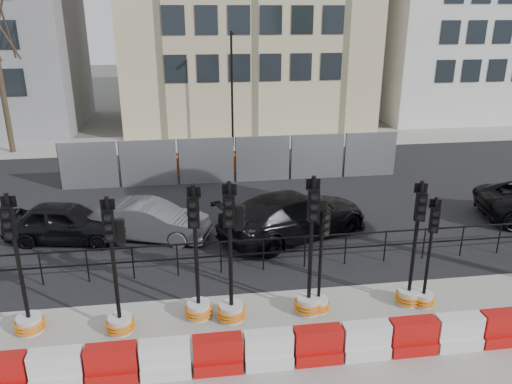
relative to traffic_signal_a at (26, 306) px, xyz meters
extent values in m
plane|color=#51514C|center=(5.77, 0.92, -0.71)|extent=(120.00, 120.00, 0.00)
cube|color=gray|center=(5.77, -2.08, -0.70)|extent=(40.00, 6.00, 0.02)
cube|color=black|center=(5.77, 7.92, -0.69)|extent=(40.00, 14.00, 0.03)
cube|color=gray|center=(5.77, 16.92, -0.70)|extent=(40.00, 4.00, 0.02)
cylinder|color=black|center=(-0.23, 2.12, -0.21)|extent=(0.04, 0.04, 1.00)
cylinder|color=black|center=(0.97, 2.12, -0.21)|extent=(0.04, 0.04, 1.00)
cylinder|color=black|center=(2.17, 2.12, -0.21)|extent=(0.04, 0.04, 1.00)
cylinder|color=black|center=(3.37, 2.12, -0.21)|extent=(0.04, 0.04, 1.00)
cylinder|color=black|center=(4.57, 2.12, -0.21)|extent=(0.04, 0.04, 1.00)
cylinder|color=black|center=(5.77, 2.12, -0.21)|extent=(0.04, 0.04, 1.00)
cylinder|color=black|center=(6.97, 2.12, -0.21)|extent=(0.04, 0.04, 1.00)
cylinder|color=black|center=(8.17, 2.12, -0.21)|extent=(0.04, 0.04, 1.00)
cylinder|color=black|center=(9.37, 2.12, -0.21)|extent=(0.04, 0.04, 1.00)
cylinder|color=black|center=(10.57, 2.12, -0.21)|extent=(0.04, 0.04, 1.00)
cylinder|color=black|center=(11.77, 2.12, -0.21)|extent=(0.04, 0.04, 1.00)
cylinder|color=black|center=(12.97, 2.12, -0.21)|extent=(0.04, 0.04, 1.00)
cube|color=black|center=(5.77, 2.12, 0.27)|extent=(18.00, 0.04, 0.04)
cube|color=black|center=(5.77, 2.12, -0.16)|extent=(18.00, 0.04, 0.04)
cube|color=#93969C|center=(-0.23, 9.92, 0.29)|extent=(2.30, 0.05, 2.00)
cylinder|color=black|center=(-1.38, 9.92, 0.29)|extent=(0.05, 0.05, 2.00)
cube|color=#93969C|center=(2.17, 9.92, 0.29)|extent=(2.30, 0.05, 2.00)
cylinder|color=black|center=(1.02, 9.92, 0.29)|extent=(0.05, 0.05, 2.00)
cube|color=#93969C|center=(4.57, 9.92, 0.29)|extent=(2.30, 0.05, 2.00)
cylinder|color=black|center=(3.42, 9.92, 0.29)|extent=(0.05, 0.05, 2.00)
cube|color=#93969C|center=(6.97, 9.92, 0.29)|extent=(2.30, 0.05, 2.00)
cylinder|color=black|center=(5.82, 9.92, 0.29)|extent=(0.05, 0.05, 2.00)
cube|color=#93969C|center=(9.37, 9.92, 0.29)|extent=(2.30, 0.05, 2.00)
cylinder|color=black|center=(8.22, 9.92, 0.29)|extent=(0.05, 0.05, 2.00)
cube|color=#93969C|center=(11.77, 9.92, 0.29)|extent=(2.30, 0.05, 2.00)
cylinder|color=black|center=(10.62, 9.92, 0.29)|extent=(0.05, 0.05, 2.00)
cube|color=#ED450F|center=(1.77, 11.42, -0.31)|extent=(1.00, 0.40, 0.80)
cube|color=#ED450F|center=(3.77, 11.42, -0.31)|extent=(1.00, 0.40, 0.80)
cube|color=#ED450F|center=(5.77, 11.42, -0.31)|extent=(1.00, 0.40, 0.80)
cube|color=#ED450F|center=(7.77, 11.42, -0.31)|extent=(1.00, 0.40, 0.80)
cube|color=#ED450F|center=(9.77, 11.42, -0.31)|extent=(1.00, 0.40, 0.80)
cube|color=#ED450F|center=(11.77, 11.42, -0.31)|extent=(1.00, 0.40, 0.80)
cylinder|color=black|center=(6.27, 15.92, 2.29)|extent=(0.12, 0.12, 6.00)
cube|color=black|center=(6.27, 15.67, 5.19)|extent=(0.12, 0.50, 0.12)
cylinder|color=#473828|center=(-5.23, 16.42, 2.44)|extent=(0.28, 0.28, 6.30)
cube|color=#B4120E|center=(-0.01, -1.88, -0.56)|extent=(1.00, 0.50, 0.30)
cube|color=white|center=(1.04, -1.88, -0.56)|extent=(1.00, 0.50, 0.30)
cube|color=white|center=(1.04, -1.88, -0.16)|extent=(1.00, 0.35, 0.50)
cube|color=#B4120E|center=(2.09, -1.88, -0.56)|extent=(1.00, 0.50, 0.30)
cube|color=#B4120E|center=(2.09, -1.88, -0.16)|extent=(1.00, 0.35, 0.50)
cube|color=white|center=(3.14, -1.88, -0.56)|extent=(1.00, 0.50, 0.30)
cube|color=white|center=(3.14, -1.88, -0.16)|extent=(1.00, 0.35, 0.50)
cube|color=#B4120E|center=(4.19, -1.88, -0.56)|extent=(1.00, 0.50, 0.30)
cube|color=#B4120E|center=(4.19, -1.88, -0.16)|extent=(1.00, 0.35, 0.50)
cube|color=white|center=(5.24, -1.88, -0.56)|extent=(1.00, 0.50, 0.30)
cube|color=white|center=(5.24, -1.88, -0.16)|extent=(1.00, 0.35, 0.50)
cube|color=#B4120E|center=(6.29, -1.88, -0.56)|extent=(1.00, 0.50, 0.30)
cube|color=#B4120E|center=(6.29, -1.88, -0.16)|extent=(1.00, 0.35, 0.50)
cube|color=white|center=(7.34, -1.88, -0.56)|extent=(1.00, 0.50, 0.30)
cube|color=white|center=(7.34, -1.88, -0.16)|extent=(1.00, 0.35, 0.50)
cube|color=#B4120E|center=(8.39, -1.88, -0.56)|extent=(1.00, 0.50, 0.30)
cube|color=#B4120E|center=(8.39, -1.88, -0.16)|extent=(1.00, 0.35, 0.50)
cube|color=white|center=(9.44, -1.88, -0.56)|extent=(1.00, 0.50, 0.30)
cube|color=white|center=(9.44, -1.88, -0.16)|extent=(1.00, 0.35, 0.50)
cube|color=#B4120E|center=(10.49, -1.88, -0.56)|extent=(1.00, 0.50, 0.30)
cube|color=#B4120E|center=(10.49, -1.88, -0.16)|extent=(1.00, 0.35, 0.50)
cylinder|color=silver|center=(0.00, 0.01, -0.50)|extent=(0.56, 0.56, 0.41)
torus|color=orange|center=(0.00, 0.01, -0.58)|extent=(0.67, 0.67, 0.05)
torus|color=orange|center=(0.00, 0.01, -0.50)|extent=(0.67, 0.67, 0.05)
torus|color=orange|center=(0.00, 0.01, -0.42)|extent=(0.67, 0.67, 0.05)
cylinder|color=black|center=(0.00, 0.01, 1.16)|extent=(0.09, 0.09, 3.11)
cube|color=black|center=(0.00, -0.11, 2.09)|extent=(0.25, 0.15, 0.73)
cylinder|color=black|center=(-0.01, -0.19, 1.86)|extent=(0.16, 0.06, 0.16)
cylinder|color=black|center=(-0.01, -0.19, 2.09)|extent=(0.16, 0.06, 0.16)
cylinder|color=black|center=(-0.01, -0.19, 2.32)|extent=(0.16, 0.06, 0.16)
cube|color=black|center=(0.00, 0.08, 2.51)|extent=(0.31, 0.04, 0.25)
cylinder|color=silver|center=(2.06, -0.28, -0.50)|extent=(0.55, 0.55, 0.41)
torus|color=orange|center=(2.06, -0.28, -0.58)|extent=(0.66, 0.66, 0.05)
torus|color=orange|center=(2.06, -0.28, -0.50)|extent=(0.66, 0.66, 0.05)
torus|color=orange|center=(2.06, -0.28, -0.42)|extent=(0.66, 0.66, 0.05)
cylinder|color=black|center=(2.06, -0.28, 1.12)|extent=(0.09, 0.09, 3.04)
cube|color=black|center=(2.07, -0.40, 2.03)|extent=(0.25, 0.16, 0.71)
cylinder|color=black|center=(2.07, -0.48, 1.81)|extent=(0.15, 0.06, 0.15)
cylinder|color=black|center=(2.07, -0.48, 2.03)|extent=(0.15, 0.06, 0.15)
cylinder|color=black|center=(2.07, -0.48, 2.26)|extent=(0.15, 0.06, 0.15)
cube|color=black|center=(2.06, -0.22, 2.44)|extent=(0.31, 0.05, 0.24)
cube|color=black|center=(2.26, -0.27, 1.83)|extent=(0.21, 0.14, 0.56)
cylinder|color=silver|center=(3.87, 0.04, -0.50)|extent=(0.56, 0.56, 0.41)
torus|color=orange|center=(3.87, 0.04, -0.58)|extent=(0.67, 0.67, 0.05)
torus|color=orange|center=(3.87, 0.04, -0.50)|extent=(0.67, 0.67, 0.05)
torus|color=orange|center=(3.87, 0.04, -0.42)|extent=(0.67, 0.67, 0.05)
cylinder|color=black|center=(3.87, 0.04, 1.16)|extent=(0.09, 0.09, 3.11)
cube|color=black|center=(3.84, -0.08, 2.09)|extent=(0.27, 0.18, 0.73)
cylinder|color=black|center=(3.83, -0.16, 1.86)|extent=(0.16, 0.08, 0.16)
cylinder|color=black|center=(3.83, -0.16, 2.09)|extent=(0.16, 0.08, 0.16)
cylinder|color=black|center=(3.83, -0.16, 2.32)|extent=(0.16, 0.08, 0.16)
cube|color=black|center=(3.88, 0.11, 2.51)|extent=(0.31, 0.08, 0.25)
cylinder|color=silver|center=(4.64, -0.16, -0.49)|extent=(0.58, 0.58, 0.43)
torus|color=orange|center=(4.64, -0.16, -0.58)|extent=(0.69, 0.69, 0.05)
torus|color=orange|center=(4.64, -0.16, -0.49)|extent=(0.69, 0.69, 0.05)
torus|color=orange|center=(4.64, -0.16, -0.41)|extent=(0.69, 0.69, 0.05)
cylinder|color=black|center=(4.64, -0.16, 1.21)|extent=(0.10, 0.10, 3.20)
cube|color=black|center=(4.62, -0.29, 2.17)|extent=(0.28, 0.19, 0.75)
cylinder|color=black|center=(4.60, -0.37, 1.94)|extent=(0.17, 0.08, 0.16)
cylinder|color=black|center=(4.60, -0.37, 2.17)|extent=(0.17, 0.08, 0.16)
cylinder|color=black|center=(4.60, -0.37, 2.41)|extent=(0.17, 0.08, 0.16)
cube|color=black|center=(4.65, -0.10, 2.60)|extent=(0.32, 0.09, 0.26)
cube|color=black|center=(4.85, -0.20, 1.96)|extent=(0.23, 0.17, 0.59)
cylinder|color=silver|center=(6.78, -0.10, -0.53)|extent=(0.48, 0.48, 0.35)
torus|color=orange|center=(6.78, -0.10, -0.60)|extent=(0.58, 0.58, 0.04)
torus|color=orange|center=(6.78, -0.10, -0.53)|extent=(0.58, 0.58, 0.04)
torus|color=orange|center=(6.78, -0.10, -0.46)|extent=(0.58, 0.58, 0.04)
cylinder|color=black|center=(6.78, -0.10, 0.89)|extent=(0.08, 0.08, 2.66)
cube|color=black|center=(6.82, -0.20, 1.69)|extent=(0.24, 0.18, 0.62)
cylinder|color=black|center=(6.84, -0.27, 1.49)|extent=(0.14, 0.08, 0.13)
cylinder|color=black|center=(6.84, -0.27, 1.69)|extent=(0.14, 0.08, 0.13)
cylinder|color=black|center=(6.84, -0.27, 1.88)|extent=(0.14, 0.08, 0.13)
cube|color=black|center=(6.77, -0.05, 2.04)|extent=(0.26, 0.10, 0.21)
cylinder|color=silver|center=(6.53, -0.11, -0.49)|extent=(0.58, 0.58, 0.43)
torus|color=orange|center=(6.53, -0.11, -0.58)|extent=(0.70, 0.70, 0.05)
torus|color=orange|center=(6.53, -0.11, -0.49)|extent=(0.70, 0.70, 0.05)
torus|color=orange|center=(6.53, -0.11, -0.41)|extent=(0.70, 0.70, 0.05)
cylinder|color=black|center=(6.53, -0.11, 1.22)|extent=(0.10, 0.10, 3.21)
cube|color=black|center=(6.52, -0.24, 2.18)|extent=(0.27, 0.18, 0.75)
cylinder|color=black|center=(6.51, -0.32, 1.95)|extent=(0.17, 0.07, 0.16)
cylinder|color=black|center=(6.51, -0.32, 2.18)|extent=(0.17, 0.07, 0.16)
cylinder|color=black|center=(6.51, -0.32, 2.42)|extent=(0.17, 0.07, 0.16)
cube|color=black|center=(6.54, -0.05, 2.61)|extent=(0.32, 0.07, 0.26)
cube|color=black|center=(6.75, -0.14, 1.97)|extent=(0.23, 0.17, 0.59)
cylinder|color=silver|center=(9.45, -0.23, -0.53)|extent=(0.48, 0.48, 0.35)
torus|color=orange|center=(9.45, -0.23, -0.60)|extent=(0.57, 0.57, 0.04)
torus|color=orange|center=(9.45, -0.23, -0.53)|extent=(0.57, 0.57, 0.04)
torus|color=orange|center=(9.45, -0.23, -0.46)|extent=(0.57, 0.57, 0.04)
cylinder|color=black|center=(9.45, -0.23, 0.88)|extent=(0.08, 0.08, 2.65)
cube|color=black|center=(9.42, -0.33, 1.68)|extent=(0.24, 0.19, 0.62)
cylinder|color=black|center=(9.39, -0.40, 1.48)|extent=(0.14, 0.09, 0.13)
cylinder|color=black|center=(9.39, -0.40, 1.68)|extent=(0.14, 0.09, 0.13)
cylinder|color=black|center=(9.39, -0.40, 1.87)|extent=(0.14, 0.09, 0.13)
cube|color=black|center=(9.47, -0.18, 2.03)|extent=(0.26, 0.11, 0.21)
cylinder|color=silver|center=(9.12, -0.11, -0.51)|extent=(0.54, 0.54, 0.40)
torus|color=orange|center=(9.12, -0.11, -0.59)|extent=(0.65, 0.65, 0.05)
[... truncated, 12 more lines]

